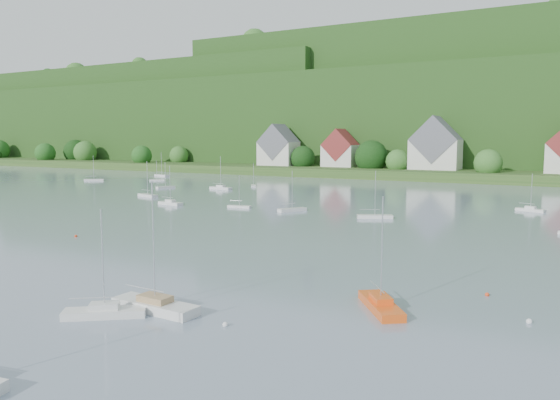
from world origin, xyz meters
name	(u,v)px	position (x,y,z in m)	size (l,w,h in m)	color
far_shore_strip	(428,171)	(0.00, 200.00, 1.50)	(600.00, 60.00, 3.00)	#27491B
forested_ridge	(466,118)	(0.39, 268.57, 22.89)	(620.00, 181.22, 69.89)	#1A4014
village_building_0	(279,148)	(-55.00, 187.00, 9.51)	(14.00, 10.40, 16.00)	silver
village_building_1	(340,151)	(-30.00, 189.00, 8.75)	(12.00, 9.36, 14.00)	silver
village_building_2	(436,148)	(5.00, 188.00, 10.27)	(16.00, 11.44, 18.00)	silver
near_sailboat_2	(155,305)	(18.64, 33.93, 0.50)	(7.63, 2.46, 10.19)	silver
near_sailboat_3	(105,311)	(16.25, 31.01, 0.44)	(5.94, 4.98, 8.24)	silver
near_sailboat_5	(381,304)	(34.01, 42.77, 0.46)	(5.40, 6.49, 8.98)	#EF5616
mooring_buoy_1	(225,326)	(25.42, 33.71, 0.00)	(0.41, 0.41, 0.41)	white
mooring_buoy_2	(487,296)	(40.84, 50.77, 0.00)	(0.38, 0.38, 0.38)	#EC4319
mooring_buoy_3	(76,237)	(-12.69, 53.08, 0.00)	(0.41, 0.41, 0.41)	#EC4319
mooring_buoy_4	(529,323)	(44.55, 44.94, 0.00)	(0.44, 0.44, 0.44)	white
far_sailboat_cluster	(348,196)	(1.85, 116.74, 0.37)	(199.61, 65.65, 8.71)	silver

